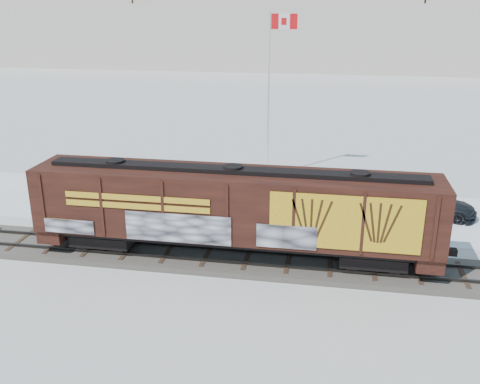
% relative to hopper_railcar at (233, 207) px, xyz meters
% --- Properties ---
extents(ground, '(500.00, 500.00, 0.00)m').
position_rel_hopper_railcar_xyz_m(ground, '(-1.33, 0.01, -2.89)').
color(ground, white).
rests_on(ground, ground).
extents(rail_track, '(50.00, 3.40, 0.43)m').
position_rel_hopper_railcar_xyz_m(rail_track, '(-1.33, 0.01, -2.74)').
color(rail_track, '#59544C').
rests_on(rail_track, ground).
extents(parking_strip, '(40.00, 8.00, 0.03)m').
position_rel_hopper_railcar_xyz_m(parking_strip, '(-1.33, 7.51, -2.87)').
color(parking_strip, white).
rests_on(parking_strip, ground).
extents(hopper_railcar, '(19.12, 3.06, 4.39)m').
position_rel_hopper_railcar_xyz_m(hopper_railcar, '(0.00, 0.00, 0.00)').
color(hopper_railcar, black).
rests_on(hopper_railcar, rail_track).
extents(flagpole, '(2.30, 0.90, 11.55)m').
position_rel_hopper_railcar_xyz_m(flagpole, '(-0.00, 14.03, 1.39)').
color(flagpole, silver).
rests_on(flagpole, ground).
extents(car_silver, '(4.40, 2.20, 1.44)m').
position_rel_hopper_railcar_xyz_m(car_silver, '(-8.71, 7.31, -2.14)').
color(car_silver, silver).
rests_on(car_silver, parking_strip).
extents(car_white, '(4.46, 3.01, 1.39)m').
position_rel_hopper_railcar_xyz_m(car_white, '(-3.55, 6.66, -2.16)').
color(car_white, silver).
rests_on(car_white, parking_strip).
extents(car_dark, '(5.46, 3.47, 1.47)m').
position_rel_hopper_railcar_xyz_m(car_dark, '(10.49, 8.12, -2.12)').
color(car_dark, black).
rests_on(car_dark, parking_strip).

